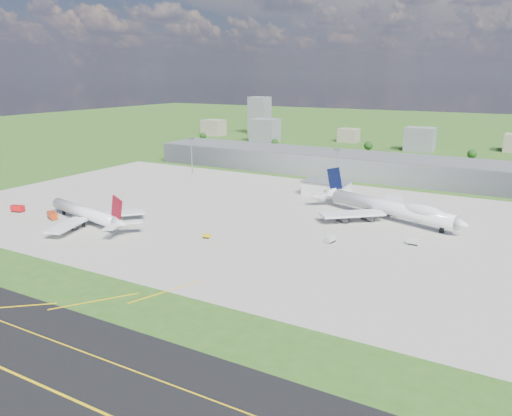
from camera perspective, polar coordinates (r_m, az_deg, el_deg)
The scene contains 22 objects.
ground at distance 350.48m, azimuth 9.52°, elevation 3.34°, with size 1400.00×1400.00×0.00m, color #31571B.
apron at distance 248.15m, azimuth 2.89°, elevation -1.30°, with size 360.00×190.00×0.08m, color gray.
terminal at distance 363.00m, azimuth 10.39°, elevation 4.90°, with size 300.00×42.00×15.00m, color gray.
ops_building at distance 300.40m, azimuth 8.04°, elevation 2.24°, with size 26.00×16.00×8.00m, color silver.
mast_west at distance 363.95m, azimuth -7.38°, elevation 6.68°, with size 3.50×2.00×25.90m.
mast_center at distance 311.53m, azimuth 9.15°, elevation 5.22°, with size 3.50×2.00×25.90m.
airliner_red_twin at distance 252.30m, azimuth -18.69°, elevation -0.68°, with size 66.29×50.86×18.37m.
airliner_blue_quad at distance 254.17m, azimuth 15.10°, elevation -0.01°, with size 80.90×61.83×21.86m.
fire_truck at distance 267.96m, azimuth -22.27°, elevation -0.82°, with size 8.43×5.82×3.51m.
crash_tender at distance 288.85m, azimuth -25.58°, elevation -0.09°, with size 7.40×4.72×3.55m.
tug_yellow at distance 220.58m, azimuth -5.67°, elevation -3.23°, with size 3.93×2.86×1.76m.
van_white_near at distance 216.39m, azimuth 8.56°, elevation -3.57°, with size 3.23×5.60×2.67m.
van_white_far at distance 221.07m, azimuth 17.51°, elevation -3.73°, with size 5.04×2.47×2.59m.
bldg_far_w at distance 599.92m, azimuth -4.87°, elevation 9.16°, with size 24.00×20.00×18.00m, color gray.
bldg_w at distance 541.17m, azimuth 1.03°, elevation 8.89°, with size 28.00×22.00×24.00m, color slate.
bldg_cw at distance 546.24m, azimuth 10.54°, elevation 8.18°, with size 20.00×18.00×14.00m, color gray.
bldg_c at distance 496.23m, azimuth 18.22°, elevation 7.48°, with size 26.00×20.00×22.00m, color slate.
bldg_tall_w at distance 611.79m, azimuth 0.40°, elevation 10.54°, with size 22.00×20.00×44.00m, color slate.
tree_far_w at distance 548.19m, azimuth -6.07°, elevation 8.17°, with size 7.20×7.20×8.80m.
tree_w at distance 497.37m, azimuth 2.15°, elevation 7.51°, with size 6.75×6.75×8.25m.
tree_c at distance 477.55m, azimuth 12.71°, elevation 6.97°, with size 8.10×8.10×9.90m.
tree_e at distance 455.21m, azimuth 23.44°, elevation 5.68°, with size 7.65×7.65×9.35m.
Camera 1 is at (115.95, -173.32, 69.68)m, focal length 35.00 mm.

